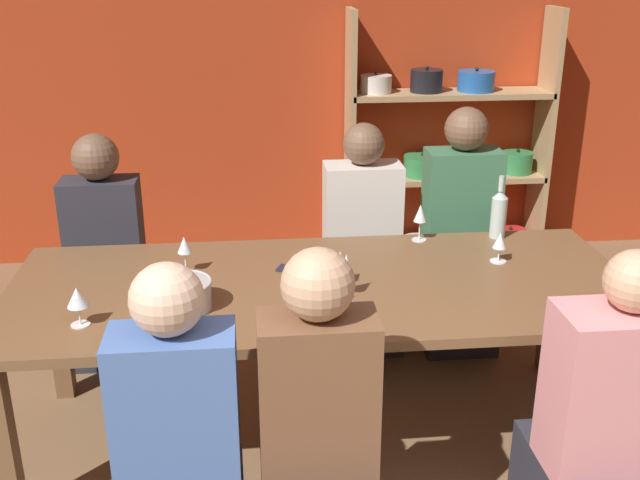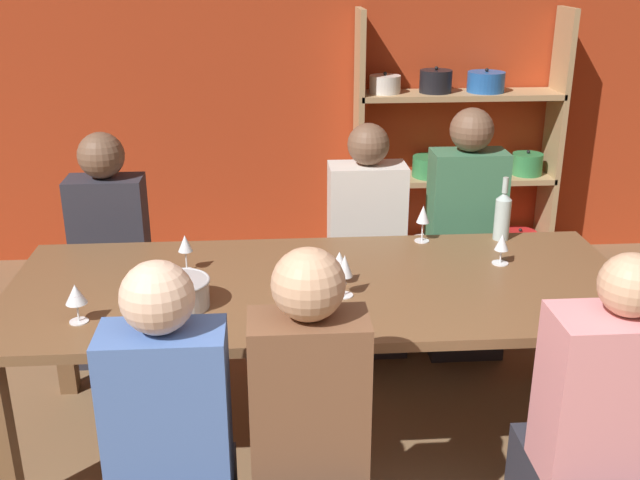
{
  "view_description": "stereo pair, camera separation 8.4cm",
  "coord_description": "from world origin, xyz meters",
  "px_view_note": "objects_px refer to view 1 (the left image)",
  "views": [
    {
      "loc": [
        -0.22,
        -1.11,
        1.99
      ],
      "look_at": [
        0.07,
        1.76,
        0.88
      ],
      "focal_mm": 42.0,
      "sensor_mm": 36.0,
      "label": 1
    },
    {
      "loc": [
        -0.13,
        -1.12,
        1.99
      ],
      "look_at": [
        0.07,
        1.76,
        0.88
      ],
      "focal_mm": 42.0,
      "sensor_mm": 36.0,
      "label": 2
    }
  ],
  "objects_px": {
    "wine_glass_empty_b": "(346,267)",
    "person_far_c": "(361,263)",
    "shelf_unit": "(445,166)",
    "wine_glass_white_a": "(500,242)",
    "cell_phone": "(295,270)",
    "wine_glass_empty_c": "(184,246)",
    "person_near_a": "(605,466)",
    "wine_glass_red_b": "(77,299)",
    "wine_glass_empty_a": "(420,215)",
    "dining_table": "(322,299)",
    "person_near_c": "(318,471)",
    "person_far_a": "(457,258)",
    "wine_glass_red_a": "(340,261)",
    "person_far_b": "(108,274)",
    "mixing_bowl": "(181,294)",
    "wine_bottle_green": "(499,213)"
  },
  "relations": [
    {
      "from": "wine_bottle_green",
      "to": "person_near_a",
      "type": "height_order",
      "value": "person_near_a"
    },
    {
      "from": "wine_bottle_green",
      "to": "person_far_b",
      "type": "height_order",
      "value": "person_far_b"
    },
    {
      "from": "wine_glass_empty_b",
      "to": "person_far_b",
      "type": "bearing_deg",
      "value": 138.38
    },
    {
      "from": "person_near_a",
      "to": "person_far_a",
      "type": "distance_m",
      "value": 1.66
    },
    {
      "from": "shelf_unit",
      "to": "person_far_a",
      "type": "distance_m",
      "value": 1.21
    },
    {
      "from": "person_far_b",
      "to": "wine_glass_red_b",
      "type": "bearing_deg",
      "value": 95.63
    },
    {
      "from": "dining_table",
      "to": "wine_glass_empty_a",
      "type": "relative_size",
      "value": 14.53
    },
    {
      "from": "wine_glass_empty_c",
      "to": "person_near_a",
      "type": "bearing_deg",
      "value": -36.25
    },
    {
      "from": "wine_glass_white_a",
      "to": "wine_glass_empty_c",
      "type": "relative_size",
      "value": 0.85
    },
    {
      "from": "wine_bottle_green",
      "to": "person_near_c",
      "type": "height_order",
      "value": "person_near_c"
    },
    {
      "from": "person_far_b",
      "to": "person_near_a",
      "type": "bearing_deg",
      "value": 137.39
    },
    {
      "from": "wine_glass_white_a",
      "to": "wine_glass_red_b",
      "type": "relative_size",
      "value": 0.91
    },
    {
      "from": "wine_glass_empty_b",
      "to": "wine_glass_red_b",
      "type": "xyz_separation_m",
      "value": [
        -0.99,
        -0.15,
        -0.02
      ]
    },
    {
      "from": "wine_glass_empty_a",
      "to": "wine_glass_red_a",
      "type": "relative_size",
      "value": 1.24
    },
    {
      "from": "wine_bottle_green",
      "to": "person_near_a",
      "type": "bearing_deg",
      "value": -91.56
    },
    {
      "from": "wine_glass_empty_a",
      "to": "person_far_a",
      "type": "bearing_deg",
      "value": 50.1
    },
    {
      "from": "shelf_unit",
      "to": "wine_glass_white_a",
      "type": "bearing_deg",
      "value": -97.73
    },
    {
      "from": "dining_table",
      "to": "person_near_a",
      "type": "distance_m",
      "value": 1.22
    },
    {
      "from": "person_far_b",
      "to": "wine_glass_empty_a",
      "type": "bearing_deg",
      "value": 164.81
    },
    {
      "from": "shelf_unit",
      "to": "dining_table",
      "type": "relative_size",
      "value": 0.66
    },
    {
      "from": "cell_phone",
      "to": "person_far_a",
      "type": "xyz_separation_m",
      "value": [
        0.9,
        0.66,
        -0.25
      ]
    },
    {
      "from": "person_far_a",
      "to": "mixing_bowl",
      "type": "bearing_deg",
      "value": 35.74
    },
    {
      "from": "shelf_unit",
      "to": "dining_table",
      "type": "height_order",
      "value": "shelf_unit"
    },
    {
      "from": "wine_glass_red_b",
      "to": "wine_glass_empty_a",
      "type": "bearing_deg",
      "value": 26.96
    },
    {
      "from": "wine_glass_white_a",
      "to": "cell_phone",
      "type": "bearing_deg",
      "value": -179.26
    },
    {
      "from": "wine_glass_red_a",
      "to": "person_far_a",
      "type": "relative_size",
      "value": 0.11
    },
    {
      "from": "dining_table",
      "to": "wine_glass_empty_b",
      "type": "xyz_separation_m",
      "value": [
        0.08,
        -0.13,
        0.19
      ]
    },
    {
      "from": "shelf_unit",
      "to": "mixing_bowl",
      "type": "xyz_separation_m",
      "value": [
        -1.59,
        -2.15,
        0.13
      ]
    },
    {
      "from": "dining_table",
      "to": "person_near_a",
      "type": "bearing_deg",
      "value": -45.64
    },
    {
      "from": "dining_table",
      "to": "wine_glass_white_a",
      "type": "relative_size",
      "value": 18.77
    },
    {
      "from": "shelf_unit",
      "to": "wine_glass_empty_c",
      "type": "height_order",
      "value": "shelf_unit"
    },
    {
      "from": "wine_glass_empty_b",
      "to": "person_far_a",
      "type": "xyz_separation_m",
      "value": [
        0.72,
        0.92,
        -0.37
      ]
    },
    {
      "from": "person_near_a",
      "to": "person_near_c",
      "type": "relative_size",
      "value": 0.97
    },
    {
      "from": "wine_glass_white_a",
      "to": "wine_glass_red_b",
      "type": "bearing_deg",
      "value": -165.87
    },
    {
      "from": "wine_glass_empty_a",
      "to": "wine_glass_red_b",
      "type": "relative_size",
      "value": 1.18
    },
    {
      "from": "wine_glass_empty_c",
      "to": "person_far_a",
      "type": "distance_m",
      "value": 1.55
    },
    {
      "from": "wine_glass_empty_c",
      "to": "person_far_b",
      "type": "bearing_deg",
      "value": 123.9
    },
    {
      "from": "dining_table",
      "to": "person_near_c",
      "type": "bearing_deg",
      "value": -96.85
    },
    {
      "from": "wine_glass_empty_b",
      "to": "cell_phone",
      "type": "relative_size",
      "value": 1.04
    },
    {
      "from": "wine_glass_empty_c",
      "to": "person_far_a",
      "type": "xyz_separation_m",
      "value": [
        1.36,
        0.63,
        -0.37
      ]
    },
    {
      "from": "wine_glass_empty_c",
      "to": "person_far_b",
      "type": "height_order",
      "value": "person_far_b"
    },
    {
      "from": "shelf_unit",
      "to": "person_far_c",
      "type": "relative_size",
      "value": 1.4
    },
    {
      "from": "mixing_bowl",
      "to": "wine_glass_empty_b",
      "type": "bearing_deg",
      "value": 4.59
    },
    {
      "from": "person_far_c",
      "to": "person_near_c",
      "type": "bearing_deg",
      "value": 76.82
    },
    {
      "from": "wine_bottle_green",
      "to": "person_far_c",
      "type": "height_order",
      "value": "person_far_c"
    },
    {
      "from": "wine_glass_empty_c",
      "to": "wine_glass_empty_b",
      "type": "bearing_deg",
      "value": -24.59
    },
    {
      "from": "dining_table",
      "to": "wine_glass_red_b",
      "type": "height_order",
      "value": "wine_glass_red_b"
    },
    {
      "from": "shelf_unit",
      "to": "wine_glass_red_b",
      "type": "height_order",
      "value": "shelf_unit"
    },
    {
      "from": "wine_glass_empty_b",
      "to": "person_far_c",
      "type": "distance_m",
      "value": 1.09
    },
    {
      "from": "person_near_a",
      "to": "wine_glass_white_a",
      "type": "bearing_deg",
      "value": 93.08
    }
  ]
}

